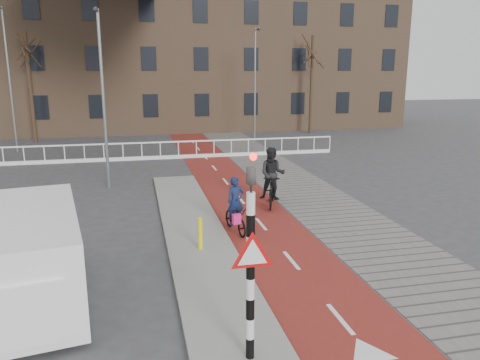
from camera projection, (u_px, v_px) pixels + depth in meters
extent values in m
plane|color=#38383A|center=(255.00, 303.00, 9.94)|extent=(120.00, 120.00, 0.00)
cube|color=maroon|center=(230.00, 187.00, 19.75)|extent=(2.50, 60.00, 0.01)
cube|color=slate|center=(293.00, 183.00, 20.35)|extent=(3.00, 60.00, 0.01)
cube|color=gray|center=(197.00, 239.00, 13.57)|extent=(1.80, 16.00, 0.12)
cylinder|color=black|center=(250.00, 278.00, 7.55)|extent=(0.14, 0.14, 2.88)
imported|color=black|center=(251.00, 167.00, 7.12)|extent=(0.13, 0.16, 0.80)
cylinder|color=#FF0C05|center=(253.00, 157.00, 6.95)|extent=(0.11, 0.02, 0.11)
cylinder|color=yellow|center=(200.00, 233.00, 12.54)|extent=(0.12, 0.12, 0.87)
imported|color=black|center=(236.00, 219.00, 14.19)|extent=(0.81, 1.68, 0.84)
imported|color=#121F45|center=(236.00, 201.00, 14.06)|extent=(0.59, 0.43, 1.47)
cube|color=#DF1F7B|center=(237.00, 219.00, 13.62)|extent=(0.26, 0.19, 0.29)
imported|color=black|center=(272.00, 190.00, 16.87)|extent=(1.24, 2.09, 1.21)
imported|color=black|center=(272.00, 174.00, 16.73)|extent=(1.11, 1.00, 1.90)
cube|color=white|center=(32.00, 255.00, 9.79)|extent=(2.58, 4.87, 1.85)
cube|color=green|center=(79.00, 255.00, 10.01)|extent=(0.50, 2.92, 0.55)
cube|color=black|center=(6.00, 277.00, 7.83)|extent=(1.65, 0.32, 0.90)
cylinder|color=black|center=(79.00, 315.00, 8.83)|extent=(0.33, 0.68, 0.65)
cylinder|color=black|center=(1.00, 265.00, 11.09)|extent=(0.33, 0.68, 0.65)
cylinder|color=black|center=(71.00, 255.00, 11.67)|extent=(0.33, 0.68, 0.65)
cube|color=silver|center=(84.00, 145.00, 24.78)|extent=(28.00, 0.08, 0.08)
cube|color=silver|center=(85.00, 160.00, 24.98)|extent=(28.00, 0.10, 0.20)
cube|color=#7F6047|center=(122.00, 55.00, 38.28)|extent=(46.00, 10.00, 12.00)
cylinder|color=black|center=(30.00, 88.00, 30.95)|extent=(0.26, 0.26, 7.23)
cylinder|color=black|center=(311.00, 85.00, 35.60)|extent=(0.23, 0.23, 7.32)
cylinder|color=slate|center=(104.00, 102.00, 18.77)|extent=(0.12, 0.12, 7.12)
cylinder|color=slate|center=(10.00, 82.00, 27.22)|extent=(0.12, 0.12, 8.29)
cylinder|color=slate|center=(255.00, 86.00, 31.93)|extent=(0.12, 0.12, 7.51)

